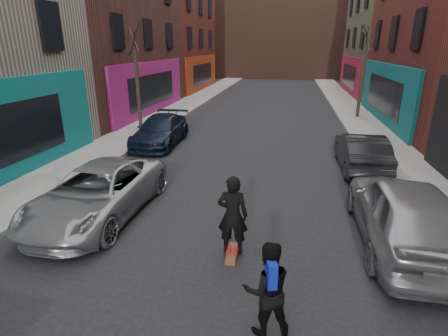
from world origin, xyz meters
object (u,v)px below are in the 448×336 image
at_px(tree_left_far, 136,68).
at_px(parked_left_end, 160,130).
at_px(parked_left_far, 98,192).
at_px(skateboarder, 233,215).
at_px(skateboard, 232,253).
at_px(parked_right_end, 361,152).
at_px(parked_right_far, 404,212).
at_px(pedestrian, 267,289).
at_px(tree_right_far, 364,62).

height_order(tree_left_far, parked_left_end, tree_left_far).
bearing_deg(parked_left_far, skateboarder, -17.07).
bearing_deg(skateboard, parked_right_end, 58.21).
distance_m(tree_left_far, skateboard, 13.50).
xyz_separation_m(parked_left_end, skateboarder, (4.91, -8.71, 0.34)).
bearing_deg(skateboard, tree_left_far, 120.21).
xyz_separation_m(skateboard, skateboarder, (0.00, 0.00, 0.96)).
xyz_separation_m(parked_left_far, skateboarder, (3.96, -1.29, 0.31)).
relative_size(parked_right_far, pedestrian, 2.99).
height_order(parked_right_far, skateboarder, skateboarder).
distance_m(parked_left_far, skateboarder, 4.17).
relative_size(tree_left_far, pedestrian, 3.92).
height_order(skateboarder, pedestrian, skateboarder).
bearing_deg(parked_right_end, skateboarder, 59.66).
xyz_separation_m(tree_right_far, parked_right_end, (-1.60, -10.40, -2.83)).
height_order(parked_left_end, parked_right_far, parked_right_far).
height_order(parked_left_far, parked_left_end, parked_left_far).
distance_m(tree_left_far, parked_right_end, 11.97).
height_order(tree_left_far, tree_right_far, tree_right_far).
relative_size(parked_right_end, skateboard, 5.29).
bearing_deg(tree_right_far, parked_left_far, -120.76).
height_order(tree_left_far, pedestrian, tree_left_far).
bearing_deg(parked_left_far, parked_right_far, 0.41).
height_order(tree_left_far, parked_right_far, tree_left_far).
bearing_deg(parked_right_far, parked_left_end, -40.07).
relative_size(parked_left_far, skateboarder, 2.75).
bearing_deg(parked_right_far, parked_left_far, -0.09).
bearing_deg(tree_left_far, skateboard, -57.89).
distance_m(skateboarder, pedestrian, 2.27).
height_order(tree_right_far, parked_right_end, tree_right_far).
bearing_deg(parked_left_end, tree_left_far, 128.57).
height_order(parked_right_end, skateboarder, skateboarder).
bearing_deg(pedestrian, tree_right_far, -120.37).
distance_m(parked_right_far, skateboarder, 4.03).
xyz_separation_m(parked_right_end, skateboard, (-3.84, -6.69, -0.65)).
relative_size(parked_left_end, skateboard, 5.81).
bearing_deg(parked_right_far, parked_right_end, -89.46).
bearing_deg(skateboard, parked_left_end, 117.50).
bearing_deg(skateboarder, parked_right_end, -121.79).
xyz_separation_m(parked_left_end, skateboard, (4.91, -8.71, -0.62)).
xyz_separation_m(parked_right_far, skateboard, (-3.84, -1.21, -0.79)).
bearing_deg(parked_left_far, pedestrian, -33.73).
height_order(skateboard, skateboarder, skateboarder).
xyz_separation_m(parked_right_far, parked_right_end, (0.00, 5.48, -0.15)).
relative_size(parked_left_far, parked_right_far, 1.02).
bearing_deg(skateboarder, parked_left_end, -62.50).
distance_m(tree_right_far, parked_right_end, 10.90).
xyz_separation_m(tree_left_far, parked_right_end, (10.80, -4.40, -2.68)).
bearing_deg(tree_right_far, parked_left_end, -141.03).
height_order(parked_left_far, parked_right_end, parked_left_far).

